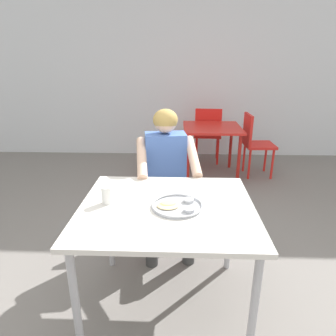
{
  "coord_description": "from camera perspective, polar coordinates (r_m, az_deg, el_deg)",
  "views": [
    {
      "loc": [
        0.02,
        -1.56,
        1.58
      ],
      "look_at": [
        -0.05,
        0.3,
        0.9
      ],
      "focal_mm": 32.05,
      "sensor_mm": 36.0,
      "label": 1
    }
  ],
  "objects": [
    {
      "name": "chair_red_left",
      "position": [
        4.18,
        -1.07,
        5.0
      ],
      "size": [
        0.44,
        0.44,
        0.84
      ],
      "color": "red",
      "rests_on": "ground"
    },
    {
      "name": "drinking_cup",
      "position": [
        1.86,
        -11.52,
        -4.95
      ],
      "size": [
        0.07,
        0.07,
        0.11
      ],
      "color": "white",
      "rests_on": "table_foreground"
    },
    {
      "name": "diner_foreground",
      "position": [
        2.51,
        -0.28,
        -0.07
      ],
      "size": [
        0.54,
        0.59,
        1.2
      ],
      "color": "#3B3B3B",
      "rests_on": "ground"
    },
    {
      "name": "chair_foreground",
      "position": [
        2.79,
        -0.55,
        -3.0
      ],
      "size": [
        0.45,
        0.44,
        0.82
      ],
      "color": "red",
      "rests_on": "ground"
    },
    {
      "name": "thali_tray",
      "position": [
        1.79,
        1.79,
        -7.13
      ],
      "size": [
        0.31,
        0.31,
        0.03
      ],
      "color": "#B7BABF",
      "rests_on": "table_foreground"
    },
    {
      "name": "chair_red_far",
      "position": [
        4.76,
        7.57,
        6.92
      ],
      "size": [
        0.45,
        0.45,
        0.88
      ],
      "color": "red",
      "rests_on": "ground"
    },
    {
      "name": "table_background_red",
      "position": [
        4.2,
        8.33,
        6.56
      ],
      "size": [
        0.78,
        0.8,
        0.71
      ],
      "color": "red",
      "rests_on": "ground"
    },
    {
      "name": "table_foreground",
      "position": [
        1.85,
        -0.21,
        -9.25
      ],
      "size": [
        1.05,
        0.92,
        0.75
      ],
      "color": "silver",
      "rests_on": "ground"
    },
    {
      "name": "back_wall",
      "position": [
        5.13,
        2.05,
        21.37
      ],
      "size": [
        12.0,
        0.12,
        3.4
      ],
      "primitive_type": "cube",
      "color": "silver",
      "rests_on": "ground"
    },
    {
      "name": "ground_plane",
      "position": [
        2.24,
        1.01,
        -25.78
      ],
      "size": [
        12.0,
        12.0,
        0.05
      ],
      "primitive_type": "cube",
      "color": "slate"
    },
    {
      "name": "chair_red_right",
      "position": [
        4.35,
        16.07,
        5.05
      ],
      "size": [
        0.42,
        0.4,
        0.88
      ],
      "color": "red",
      "rests_on": "ground"
    }
  ]
}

